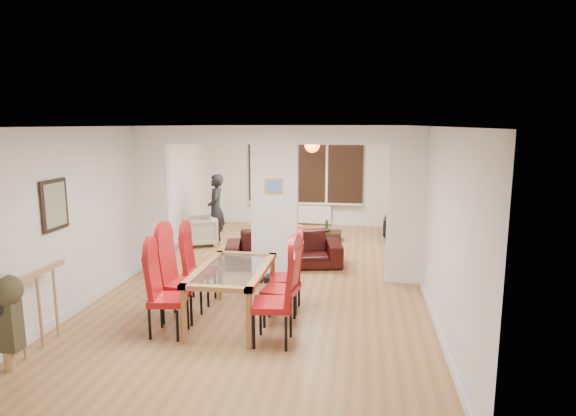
% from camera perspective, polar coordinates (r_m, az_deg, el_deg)
% --- Properties ---
extents(floor, '(5.00, 9.00, 0.01)m').
position_cam_1_polar(floor, '(8.57, -1.55, -7.99)').
color(floor, '#9B6D3E').
rests_on(floor, ground).
extents(room_walls, '(5.00, 9.00, 2.60)m').
position_cam_1_polar(room_walls, '(8.26, -1.59, 0.62)').
color(room_walls, silver).
rests_on(room_walls, floor).
extents(divider_wall, '(5.00, 0.18, 2.60)m').
position_cam_1_polar(divider_wall, '(8.26, -1.59, 0.62)').
color(divider_wall, white).
rests_on(divider_wall, floor).
extents(bay_window_blinds, '(3.00, 0.08, 1.80)m').
position_cam_1_polar(bay_window_blinds, '(12.59, 2.03, 4.76)').
color(bay_window_blinds, black).
rests_on(bay_window_blinds, room_walls).
extents(radiator, '(1.40, 0.08, 0.50)m').
position_cam_1_polar(radiator, '(12.72, 1.97, -0.65)').
color(radiator, white).
rests_on(radiator, floor).
extents(pendant_light, '(0.36, 0.36, 0.36)m').
position_cam_1_polar(pendant_light, '(11.39, 2.88, 7.48)').
color(pendant_light, orange).
rests_on(pendant_light, room_walls).
extents(stair_newel, '(0.40, 1.20, 1.10)m').
position_cam_1_polar(stair_newel, '(6.43, -27.67, -10.17)').
color(stair_newel, '#AB804E').
rests_on(stair_newel, floor).
extents(wall_poster, '(0.04, 0.52, 0.67)m').
position_cam_1_polar(wall_poster, '(6.94, -25.95, 0.34)').
color(wall_poster, gray).
rests_on(wall_poster, room_walls).
extents(pillar_photo, '(0.30, 0.03, 0.25)m').
position_cam_1_polar(pillar_photo, '(8.12, -1.73, 2.60)').
color(pillar_photo, '#4C8CD8').
rests_on(pillar_photo, divider_wall).
extents(dining_table, '(0.91, 1.61, 0.75)m').
position_cam_1_polar(dining_table, '(6.60, -6.54, -10.13)').
color(dining_table, olive).
rests_on(dining_table, floor).
extents(dining_chair_la, '(0.49, 0.49, 1.10)m').
position_cam_1_polar(dining_chair_la, '(6.29, -14.04, -9.74)').
color(dining_chair_la, '#9E1012').
rests_on(dining_chair_la, floor).
extents(dining_chair_lb, '(0.50, 0.50, 1.18)m').
position_cam_1_polar(dining_chair_lb, '(6.71, -12.51, -8.07)').
color(dining_chair_lb, '#9E1012').
rests_on(dining_chair_lb, floor).
extents(dining_chair_lc, '(0.45, 0.45, 1.08)m').
position_cam_1_polar(dining_chair_lc, '(7.31, -10.43, -6.91)').
color(dining_chair_lc, '#9E1012').
rests_on(dining_chair_lc, floor).
extents(dining_chair_ra, '(0.52, 0.52, 1.16)m').
position_cam_1_polar(dining_chair_ra, '(5.88, -1.84, -10.54)').
color(dining_chair_ra, '#9E1012').
rests_on(dining_chair_ra, floor).
extents(dining_chair_rb, '(0.48, 0.48, 1.07)m').
position_cam_1_polar(dining_chair_rb, '(6.45, -1.00, -9.08)').
color(dining_chair_rb, '#9E1012').
rests_on(dining_chair_rb, floor).
extents(dining_chair_rc, '(0.51, 0.51, 1.09)m').
position_cam_1_polar(dining_chair_rc, '(6.89, -0.35, -7.76)').
color(dining_chair_rc, '#9E1012').
rests_on(dining_chair_rc, floor).
extents(sofa, '(2.27, 1.24, 0.63)m').
position_cam_1_polar(sofa, '(9.08, -0.50, -4.88)').
color(sofa, black).
rests_on(sofa, floor).
extents(armchair, '(0.89, 0.90, 0.63)m').
position_cam_1_polar(armchair, '(10.75, -10.30, -2.70)').
color(armchair, beige).
rests_on(armchair, floor).
extents(person, '(0.64, 0.50, 1.54)m').
position_cam_1_polar(person, '(10.81, -8.53, -0.11)').
color(person, black).
rests_on(person, floor).
extents(television, '(0.94, 0.18, 0.54)m').
position_cam_1_polar(television, '(11.50, 11.22, -2.14)').
color(television, black).
rests_on(television, floor).
extents(coffee_table, '(0.92, 0.50, 0.21)m').
position_cam_1_polar(coffee_table, '(11.09, 4.02, -3.29)').
color(coffee_table, black).
rests_on(coffee_table, floor).
extents(bottle, '(0.07, 0.07, 0.26)m').
position_cam_1_polar(bottle, '(11.11, 4.60, -2.03)').
color(bottle, '#143F19').
rests_on(bottle, coffee_table).
extents(bowl, '(0.24, 0.24, 0.06)m').
position_cam_1_polar(bowl, '(11.03, 4.42, -2.66)').
color(bowl, black).
rests_on(bowl, coffee_table).
extents(shoes, '(0.23, 0.25, 0.10)m').
position_cam_1_polar(shoes, '(8.26, -2.83, -8.33)').
color(shoes, black).
rests_on(shoes, floor).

